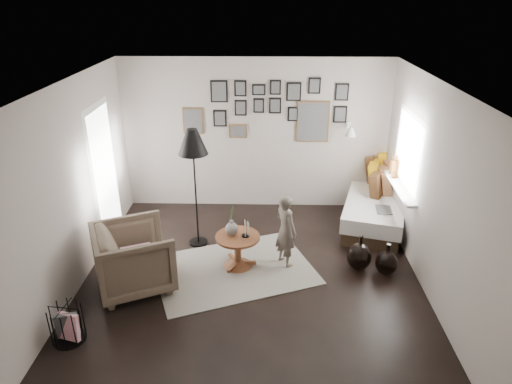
{
  "coord_description": "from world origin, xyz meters",
  "views": [
    {
      "loc": [
        0.19,
        -5.06,
        3.61
      ],
      "look_at": [
        0.05,
        0.5,
        1.1
      ],
      "focal_mm": 32.0,
      "sensor_mm": 36.0,
      "label": 1
    }
  ],
  "objects_px": {
    "vase": "(232,227)",
    "demijohn_small": "(386,263)",
    "armchair": "(134,258)",
    "daybed": "(374,201)",
    "child": "(286,230)",
    "floor_lamp": "(193,146)",
    "magazine_basket": "(67,324)",
    "pedestal_table": "(238,252)",
    "demijohn_large": "(359,256)"
  },
  "relations": [
    {
      "from": "vase",
      "to": "demijohn_small",
      "type": "relative_size",
      "value": 0.94
    },
    {
      "from": "daybed",
      "to": "demijohn_large",
      "type": "xyz_separation_m",
      "value": [
        -0.52,
        -1.55,
        -0.13
      ]
    },
    {
      "from": "vase",
      "to": "daybed",
      "type": "distance_m",
      "value": 2.75
    },
    {
      "from": "daybed",
      "to": "armchair",
      "type": "bearing_deg",
      "value": -134.07
    },
    {
      "from": "armchair",
      "to": "child",
      "type": "distance_m",
      "value": 2.05
    },
    {
      "from": "pedestal_table",
      "to": "daybed",
      "type": "relative_size",
      "value": 0.28
    },
    {
      "from": "demijohn_small",
      "to": "demijohn_large",
      "type": "bearing_deg",
      "value": 161.08
    },
    {
      "from": "magazine_basket",
      "to": "child",
      "type": "relative_size",
      "value": 0.41
    },
    {
      "from": "floor_lamp",
      "to": "child",
      "type": "relative_size",
      "value": 1.69
    },
    {
      "from": "armchair",
      "to": "floor_lamp",
      "type": "xyz_separation_m",
      "value": [
        0.66,
        1.12,
        1.14
      ]
    },
    {
      "from": "armchair",
      "to": "demijohn_small",
      "type": "bearing_deg",
      "value": -108.65
    },
    {
      "from": "armchair",
      "to": "floor_lamp",
      "type": "height_order",
      "value": "floor_lamp"
    },
    {
      "from": "vase",
      "to": "floor_lamp",
      "type": "height_order",
      "value": "floor_lamp"
    },
    {
      "from": "armchair",
      "to": "demijohn_small",
      "type": "distance_m",
      "value": 3.37
    },
    {
      "from": "armchair",
      "to": "magazine_basket",
      "type": "height_order",
      "value": "armchair"
    },
    {
      "from": "daybed",
      "to": "floor_lamp",
      "type": "relative_size",
      "value": 1.23
    },
    {
      "from": "vase",
      "to": "daybed",
      "type": "bearing_deg",
      "value": 33.33
    },
    {
      "from": "armchair",
      "to": "magazine_basket",
      "type": "relative_size",
      "value": 2.18
    },
    {
      "from": "pedestal_table",
      "to": "demijohn_small",
      "type": "height_order",
      "value": "pedestal_table"
    },
    {
      "from": "vase",
      "to": "demijohn_small",
      "type": "bearing_deg",
      "value": -4.49
    },
    {
      "from": "vase",
      "to": "child",
      "type": "distance_m",
      "value": 0.75
    },
    {
      "from": "demijohn_small",
      "to": "pedestal_table",
      "type": "bearing_deg",
      "value": 175.89
    },
    {
      "from": "pedestal_table",
      "to": "magazine_basket",
      "type": "bearing_deg",
      "value": -139.74
    },
    {
      "from": "vase",
      "to": "demijohn_large",
      "type": "bearing_deg",
      "value": -1.5
    },
    {
      "from": "demijohn_large",
      "to": "child",
      "type": "height_order",
      "value": "child"
    },
    {
      "from": "daybed",
      "to": "demijohn_small",
      "type": "xyz_separation_m",
      "value": [
        -0.17,
        -1.67,
        -0.15
      ]
    },
    {
      "from": "armchair",
      "to": "demijohn_large",
      "type": "xyz_separation_m",
      "value": [
        2.99,
        0.48,
        -0.23
      ]
    },
    {
      "from": "pedestal_table",
      "to": "demijohn_small",
      "type": "bearing_deg",
      "value": -4.11
    },
    {
      "from": "floor_lamp",
      "to": "demijohn_small",
      "type": "distance_m",
      "value": 3.12
    },
    {
      "from": "vase",
      "to": "magazine_basket",
      "type": "distance_m",
      "value": 2.34
    },
    {
      "from": "armchair",
      "to": "floor_lamp",
      "type": "bearing_deg",
      "value": -55.1
    },
    {
      "from": "magazine_basket",
      "to": "daybed",
      "type": "bearing_deg",
      "value": 37.26
    },
    {
      "from": "magazine_basket",
      "to": "child",
      "type": "xyz_separation_m",
      "value": [
        2.46,
        1.61,
        0.32
      ]
    },
    {
      "from": "daybed",
      "to": "demijohn_small",
      "type": "distance_m",
      "value": 1.68
    },
    {
      "from": "pedestal_table",
      "to": "vase",
      "type": "relative_size",
      "value": 1.4
    },
    {
      "from": "pedestal_table",
      "to": "floor_lamp",
      "type": "bearing_deg",
      "value": 136.43
    },
    {
      "from": "vase",
      "to": "armchair",
      "type": "height_order",
      "value": "vase"
    },
    {
      "from": "vase",
      "to": "child",
      "type": "relative_size",
      "value": 0.41
    },
    {
      "from": "magazine_basket",
      "to": "demijohn_small",
      "type": "height_order",
      "value": "demijohn_small"
    },
    {
      "from": "floor_lamp",
      "to": "magazine_basket",
      "type": "bearing_deg",
      "value": -118.26
    },
    {
      "from": "armchair",
      "to": "child",
      "type": "bearing_deg",
      "value": -98.12
    },
    {
      "from": "floor_lamp",
      "to": "demijohn_large",
      "type": "height_order",
      "value": "floor_lamp"
    },
    {
      "from": "vase",
      "to": "pedestal_table",
      "type": "bearing_deg",
      "value": -14.04
    },
    {
      "from": "armchair",
      "to": "floor_lamp",
      "type": "relative_size",
      "value": 0.52
    },
    {
      "from": "floor_lamp",
      "to": "child",
      "type": "distance_m",
      "value": 1.75
    },
    {
      "from": "daybed",
      "to": "armchair",
      "type": "distance_m",
      "value": 4.05
    },
    {
      "from": "pedestal_table",
      "to": "child",
      "type": "relative_size",
      "value": 0.57
    },
    {
      "from": "demijohn_small",
      "to": "daybed",
      "type": "bearing_deg",
      "value": 84.25
    },
    {
      "from": "floor_lamp",
      "to": "magazine_basket",
      "type": "height_order",
      "value": "floor_lamp"
    },
    {
      "from": "floor_lamp",
      "to": "demijohn_large",
      "type": "xyz_separation_m",
      "value": [
        2.33,
        -0.64,
        -1.37
      ]
    }
  ]
}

